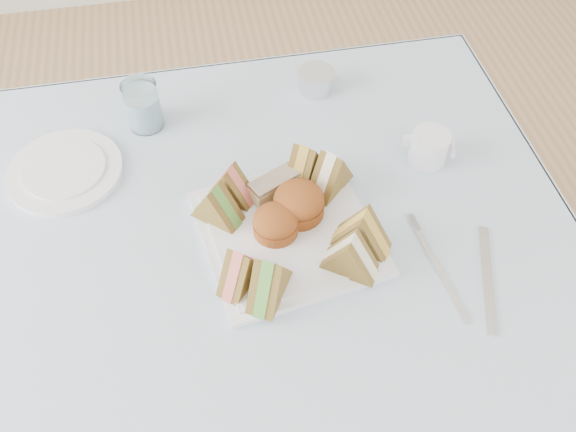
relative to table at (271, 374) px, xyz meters
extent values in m
cube|color=brown|center=(0.00, 0.00, 0.00)|extent=(0.90, 0.90, 0.74)
cube|color=#CBE5FB|center=(0.00, 0.00, 0.37)|extent=(1.02, 1.02, 0.01)
cube|color=white|center=(0.05, 0.06, 0.38)|extent=(0.30, 0.30, 0.01)
cylinder|color=brown|center=(0.03, 0.06, 0.41)|extent=(0.08, 0.08, 0.05)
cylinder|color=brown|center=(0.07, 0.09, 0.42)|extent=(0.11, 0.11, 0.05)
cube|color=beige|center=(0.04, 0.14, 0.41)|extent=(0.09, 0.07, 0.04)
cylinder|color=white|center=(-0.30, 0.26, 0.38)|extent=(0.26, 0.26, 0.01)
cylinder|color=white|center=(-0.16, 0.36, 0.42)|extent=(0.07, 0.07, 0.09)
cylinder|color=silver|center=(0.17, 0.39, 0.40)|extent=(0.08, 0.08, 0.04)
cube|color=silver|center=(0.32, -0.08, 0.38)|extent=(0.07, 0.19, 0.00)
cube|color=silver|center=(0.26, -0.06, 0.38)|extent=(0.03, 0.17, 0.00)
cylinder|color=white|center=(0.32, 0.18, 0.40)|extent=(0.08, 0.08, 0.06)
camera|label=1|loc=(-0.06, -0.50, 1.15)|focal=38.00mm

